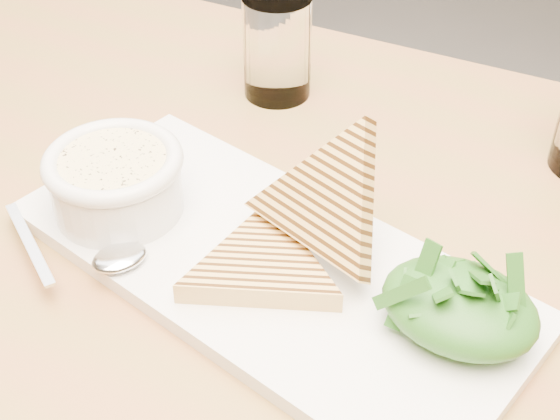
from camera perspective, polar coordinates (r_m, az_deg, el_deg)
The scene contains 13 objects.
table_top at distance 0.68m, azimuth -0.68°, elevation -3.19°, with size 1.12×0.75×0.04m, color olive.
table_leg_bl at distance 1.37m, azimuth -11.68°, elevation 0.40°, with size 0.06×0.06×0.74m, color olive.
platter at distance 0.63m, azimuth -0.94°, elevation -3.98°, with size 0.43×0.19×0.01m, color white.
soup_bowl at distance 0.67m, azimuth -11.82°, elevation 1.56°, with size 0.11×0.11×0.04m, color white.
soup at distance 0.66m, azimuth -12.13°, elevation 3.40°, with size 0.09×0.09×0.01m, color beige.
bowl_rim at distance 0.66m, azimuth -12.15°, elevation 3.54°, with size 0.12×0.12×0.01m, color white.
sandwich_flat at distance 0.60m, azimuth -1.31°, elevation -4.08°, with size 0.15×0.15×0.02m, color tan, non-canonical shape.
sandwich_lean at distance 0.60m, azimuth 3.40°, elevation 0.60°, with size 0.15×0.15×0.08m, color tan, non-canonical shape.
salad_base at distance 0.57m, azimuth 12.99°, elevation -6.91°, with size 0.11×0.09×0.04m, color #14440E.
arugula_pile at distance 0.57m, azimuth 13.06°, elevation -6.56°, with size 0.11×0.10×0.05m, color #357126, non-canonical shape.
spoon_bowl at distance 0.63m, azimuth -11.67°, elevation -3.42°, with size 0.03×0.04×0.01m, color silver.
spoon_handle at distance 0.66m, azimuth -17.86°, elevation -2.33°, with size 0.11×0.01×0.00m, color silver.
glass_near at distance 0.83m, azimuth -0.21°, elevation 11.82°, with size 0.07×0.07×0.11m, color white.
Camera 1 is at (0.12, -0.42, 1.22)m, focal length 50.00 mm.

